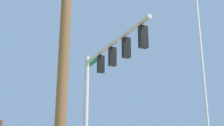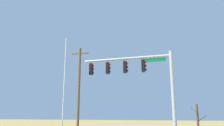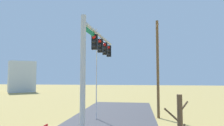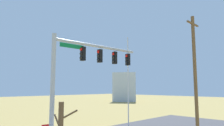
# 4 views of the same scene
# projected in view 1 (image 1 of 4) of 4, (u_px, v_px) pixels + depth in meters

# --- Properties ---
(signal_mast) EXTENTS (7.28, 0.67, 7.15)m
(signal_mast) POSITION_uv_depth(u_px,v_px,m) (102.00, 80.00, 15.47)
(signal_mast) COLOR #B2B5BA
(signal_mast) RESTS_ON ground_plane
(flagpole) EXTENTS (0.10, 0.10, 8.54)m
(flagpole) POSITION_uv_depth(u_px,v_px,m) (203.00, 75.00, 10.73)
(flagpole) COLOR silver
(flagpole) RESTS_ON ground_plane
(utility_pole) EXTENTS (1.90, 0.26, 9.43)m
(utility_pole) POSITION_uv_depth(u_px,v_px,m) (66.00, 14.00, 7.26)
(utility_pole) COLOR brown
(utility_pole) RESTS_ON ground_plane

